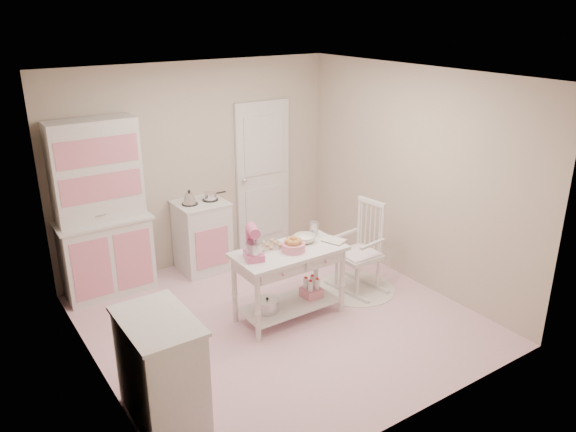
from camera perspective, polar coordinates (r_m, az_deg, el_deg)
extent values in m
plane|color=pink|center=(6.24, -0.84, -10.44)|extent=(3.80, 3.80, 0.00)
cube|color=white|center=(5.37, -0.98, 14.02)|extent=(3.80, 3.80, 0.04)
cube|color=#BBB298|center=(7.27, -9.15, 5.07)|extent=(3.80, 0.04, 2.60)
cube|color=#BBB298|center=(4.34, 13.04, -6.23)|extent=(3.80, 0.04, 2.60)
cube|color=#BBB298|center=(4.98, -19.59, -3.33)|extent=(0.04, 3.80, 2.60)
cube|color=#BBB298|center=(6.85, 12.57, 3.86)|extent=(0.04, 3.80, 2.60)
cube|color=silver|center=(7.75, -2.57, 4.14)|extent=(0.82, 0.05, 2.04)
cube|color=silver|center=(6.70, -18.44, 0.57)|extent=(1.06, 0.50, 2.08)
cube|color=silver|center=(7.24, -8.71, -2.01)|extent=(0.62, 0.57, 0.92)
cube|color=silver|center=(4.82, -12.75, -14.88)|extent=(0.54, 0.84, 0.92)
cylinder|color=white|center=(6.89, 6.95, -7.32)|extent=(0.92, 0.92, 0.01)
cube|color=silver|center=(6.65, 7.15, -3.18)|extent=(0.57, 0.78, 1.10)
cube|color=silver|center=(6.10, 0.11, -6.89)|extent=(1.20, 0.60, 0.80)
cube|color=#D65A8E|center=(5.67, -3.52, -2.78)|extent=(0.28, 0.33, 0.34)
cube|color=silver|center=(5.99, -2.05, -3.13)|extent=(0.34, 0.24, 0.02)
cylinder|color=pink|center=(5.88, 0.55, -3.18)|extent=(0.25, 0.25, 0.09)
imported|color=silver|center=(6.11, 1.71, -2.32)|extent=(0.24, 0.24, 0.08)
cylinder|color=silver|center=(6.25, 2.63, -1.32)|extent=(0.10, 0.10, 0.17)
imported|color=silver|center=(6.08, 4.27, -2.77)|extent=(0.25, 0.28, 0.02)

